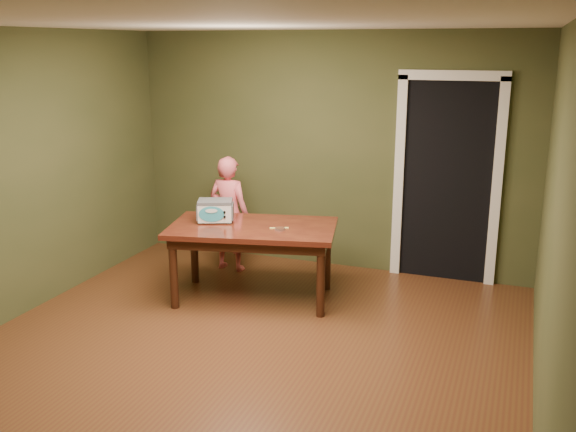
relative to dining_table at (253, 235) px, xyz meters
The scene contains 8 objects.
floor 1.45m from the dining_table, 73.21° to the right, with size 5.00×5.00×0.00m, color #553218.
room_shell 1.67m from the dining_table, 73.21° to the right, with size 4.52×5.02×2.61m.
doorway 2.31m from the dining_table, 42.61° to the left, with size 1.10×0.66×2.25m.
dining_table is the anchor object (origin of this frame).
toy_oven 0.46m from the dining_table, behind, with size 0.41×0.35×0.22m.
baking_pan 0.33m from the dining_table, ahead, with size 0.10×0.10×0.02m.
spatula 0.29m from the dining_table, ahead, with size 0.18×0.03×0.01m, color #F1E769.
child 0.92m from the dining_table, 129.98° to the left, with size 0.47×0.31×1.28m, color #F0626E.
Camera 1 is at (2.04, -4.23, 2.45)m, focal length 40.00 mm.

